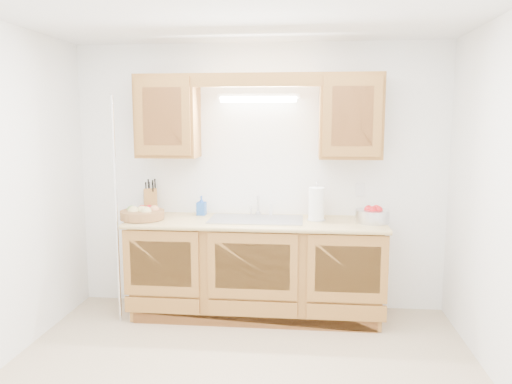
# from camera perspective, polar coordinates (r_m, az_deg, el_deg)

# --- Properties ---
(room) EXTENTS (3.52, 3.50, 2.50)m
(room) POSITION_cam_1_polar(r_m,az_deg,el_deg) (3.27, -2.10, -1.33)
(room) COLOR #C9B691
(room) RESTS_ON ground
(base_cabinets) EXTENTS (2.20, 0.60, 0.86)m
(base_cabinets) POSITION_cam_1_polar(r_m,az_deg,el_deg) (4.62, 0.01, -8.80)
(base_cabinets) COLOR #9B642D
(base_cabinets) RESTS_ON ground
(countertop) EXTENTS (2.30, 0.63, 0.04)m
(countertop) POSITION_cam_1_polar(r_m,az_deg,el_deg) (4.50, -0.01, -3.49)
(countertop) COLOR tan
(countertop) RESTS_ON base_cabinets
(upper_cabinet_left) EXTENTS (0.55, 0.33, 0.75)m
(upper_cabinet_left) POSITION_cam_1_polar(r_m,az_deg,el_deg) (4.71, -10.04, 8.48)
(upper_cabinet_left) COLOR #9B642D
(upper_cabinet_left) RESTS_ON room
(upper_cabinet_right) EXTENTS (0.55, 0.33, 0.75)m
(upper_cabinet_right) POSITION_cam_1_polar(r_m,az_deg,el_deg) (4.55, 10.76, 8.48)
(upper_cabinet_right) COLOR #9B642D
(upper_cabinet_right) RESTS_ON room
(valance) EXTENTS (2.20, 0.05, 0.12)m
(valance) POSITION_cam_1_polar(r_m,az_deg,el_deg) (4.42, -0.01, 12.71)
(valance) COLOR #9B642D
(valance) RESTS_ON room
(fluorescent_fixture) EXTENTS (0.76, 0.08, 0.08)m
(fluorescent_fixture) POSITION_cam_1_polar(r_m,az_deg,el_deg) (4.64, 0.28, 10.73)
(fluorescent_fixture) COLOR white
(fluorescent_fixture) RESTS_ON room
(sink) EXTENTS (0.84, 0.46, 0.36)m
(sink) POSITION_cam_1_polar(r_m,az_deg,el_deg) (4.53, 0.02, -4.08)
(sink) COLOR #9E9EA3
(sink) RESTS_ON countertop
(wire_shelf_pole) EXTENTS (0.03, 0.03, 2.00)m
(wire_shelf_pole) POSITION_cam_1_polar(r_m,az_deg,el_deg) (4.52, -15.68, -2.20)
(wire_shelf_pole) COLOR silver
(wire_shelf_pole) RESTS_ON ground
(outlet_plate) EXTENTS (0.08, 0.01, 0.12)m
(outlet_plate) POSITION_cam_1_polar(r_m,az_deg,el_deg) (4.76, 11.82, 0.28)
(outlet_plate) COLOR white
(outlet_plate) RESTS_ON room
(fruit_basket) EXTENTS (0.42, 0.42, 0.12)m
(fruit_basket) POSITION_cam_1_polar(r_m,az_deg,el_deg) (4.64, -12.86, -2.40)
(fruit_basket) COLOR olive
(fruit_basket) RESTS_ON countertop
(knife_block) EXTENTS (0.18, 0.23, 0.35)m
(knife_block) POSITION_cam_1_polar(r_m,az_deg,el_deg) (4.86, -11.97, -1.06)
(knife_block) COLOR #9B642D
(knife_block) RESTS_ON countertop
(orange_canister) EXTENTS (0.09, 0.09, 0.25)m
(orange_canister) POSITION_cam_1_polar(r_m,az_deg,el_deg) (4.64, 6.88, -1.40)
(orange_canister) COLOR #CE4D0B
(orange_canister) RESTS_ON countertop
(soap_bottle) EXTENTS (0.09, 0.09, 0.18)m
(soap_bottle) POSITION_cam_1_polar(r_m,az_deg,el_deg) (4.76, -6.26, -1.54)
(soap_bottle) COLOR blue
(soap_bottle) RESTS_ON countertop
(sponge) EXTENTS (0.11, 0.09, 0.02)m
(sponge) POSITION_cam_1_polar(r_m,az_deg,el_deg) (4.71, 6.84, -2.68)
(sponge) COLOR #CC333F
(sponge) RESTS_ON countertop
(paper_towel) EXTENTS (0.17, 0.17, 0.35)m
(paper_towel) POSITION_cam_1_polar(r_m,az_deg,el_deg) (4.48, 6.92, -1.42)
(paper_towel) COLOR silver
(paper_towel) RESTS_ON countertop
(apple_bowl) EXTENTS (0.36, 0.36, 0.15)m
(apple_bowl) POSITION_cam_1_polar(r_m,az_deg,el_deg) (4.50, 13.19, -2.58)
(apple_bowl) COLOR silver
(apple_bowl) RESTS_ON countertop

